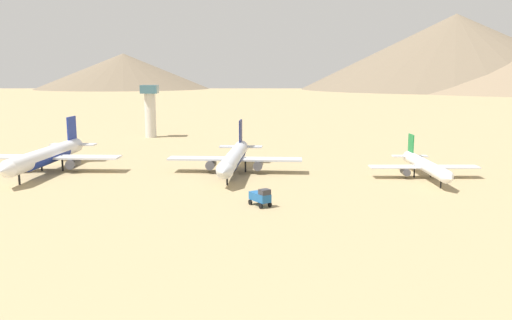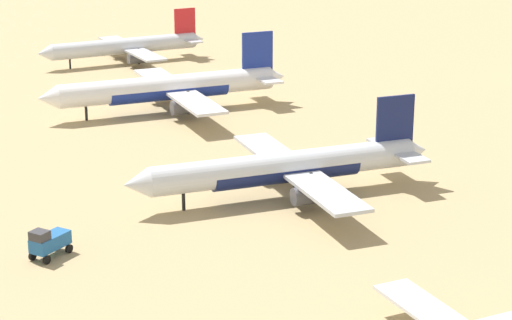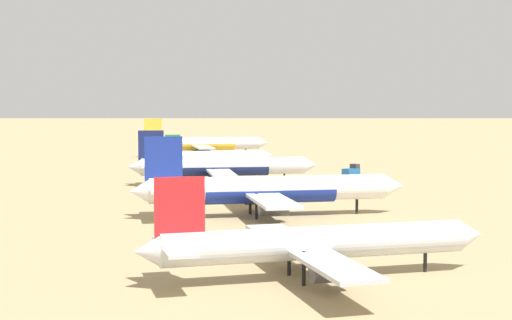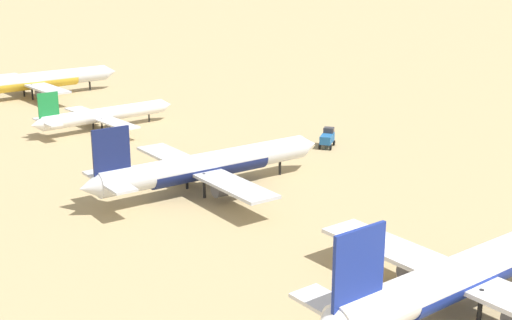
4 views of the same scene
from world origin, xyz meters
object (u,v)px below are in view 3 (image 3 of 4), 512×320
Objects in this scene: parked_jet_1 at (267,190)px; parked_jet_3 at (215,156)px; parked_jet_2 at (222,167)px; parked_jet_0 at (313,244)px; service_truck at (352,171)px; parked_jet_4 at (202,144)px.

parked_jet_3 is at bearing 82.76° from parked_jet_1.
parked_jet_1 reaches higher than parked_jet_2.
parked_jet_1 is (8.55, 47.67, 0.68)m from parked_jet_0.
service_truck is (40.24, 58.19, -2.69)m from parked_jet_1.
parked_jet_4 is at bearing 83.15° from parked_jet_3.
parked_jet_4 is (5.73, 47.67, 1.29)m from parked_jet_3.
parked_jet_2 is 36.89m from service_truck.
parked_jet_2 is at bearing 85.83° from parked_jet_1.
parked_jet_1 is 52.81m from parked_jet_2.
parked_jet_1 is 1.06× the size of parked_jet_2.
parked_jet_2 is at bearing -98.68° from parked_jet_4.
parked_jet_1 is 70.79m from service_truck.
parked_jet_4 reaches higher than parked_jet_3.
parked_jet_1 is at bearing -94.17° from parked_jet_2.
parked_jet_1 reaches higher than service_truck.
parked_jet_4 is at bearing 82.89° from parked_jet_1.
parked_jet_0 is 48.44m from parked_jet_1.
parked_jet_4 is (27.39, 198.63, 0.69)m from parked_jet_0.
parked_jet_1 is 152.13m from parked_jet_4.
parked_jet_1 is 1.38× the size of parked_jet_3.
parked_jet_0 is 152.51m from parked_jet_3.
parked_jet_0 is 101.11m from parked_jet_2.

